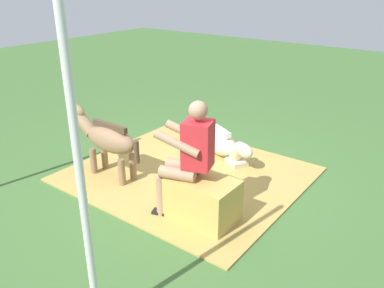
% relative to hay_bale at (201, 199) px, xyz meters
% --- Properties ---
extents(ground_plane, '(24.00, 24.00, 0.00)m').
position_rel_hay_bale_xyz_m(ground_plane, '(0.76, -0.56, -0.25)').
color(ground_plane, '#426B33').
extents(hay_patch, '(2.97, 2.66, 0.02)m').
position_rel_hay_bale_xyz_m(hay_patch, '(0.78, -0.76, -0.24)').
color(hay_patch, tan).
rests_on(hay_patch, ground).
extents(hay_bale, '(0.79, 0.50, 0.51)m').
position_rel_hay_bale_xyz_m(hay_bale, '(0.00, 0.00, 0.00)').
color(hay_bale, tan).
rests_on(hay_bale, ground).
extents(person_seated, '(0.72, 0.55, 1.39)m').
position_rel_hay_bale_xyz_m(person_seated, '(0.16, 0.04, 0.52)').
color(person_seated, tan).
rests_on(person_seated, ground).
extents(pony_standing, '(1.35, 0.32, 0.92)m').
position_rel_hay_bale_xyz_m(pony_standing, '(1.63, -0.10, 0.30)').
color(pony_standing, '#8C6B4C').
rests_on(pony_standing, ground).
extents(pony_lying, '(1.31, 0.87, 0.42)m').
position_rel_hay_bale_xyz_m(pony_lying, '(0.77, -1.61, -0.06)').
color(pony_lying, beige).
rests_on(pony_lying, ground).
extents(tent_pole_left, '(0.06, 0.06, 2.57)m').
position_rel_hay_bale_xyz_m(tent_pole_left, '(-0.22, 1.70, 1.03)').
color(tent_pole_left, silver).
rests_on(tent_pole_left, ground).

